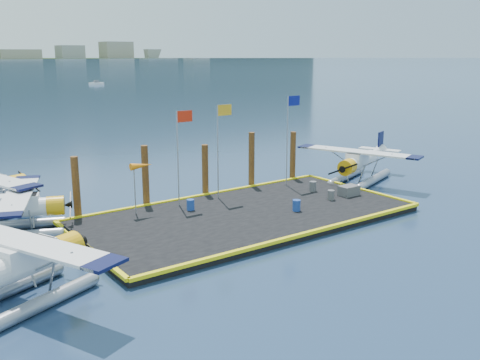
# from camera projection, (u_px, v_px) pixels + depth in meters

# --- Properties ---
(ground) EXTENTS (4000.00, 4000.00, 0.00)m
(ground) POSITION_uv_depth(u_px,v_px,m) (246.00, 219.00, 32.62)
(ground) COLOR #192D4B
(ground) RESTS_ON ground
(dock) EXTENTS (20.00, 10.00, 0.40)m
(dock) POSITION_uv_depth(u_px,v_px,m) (246.00, 216.00, 32.57)
(dock) COLOR black
(dock) RESTS_ON ground
(dock_bumpers) EXTENTS (20.25, 10.25, 0.18)m
(dock_bumpers) POSITION_uv_depth(u_px,v_px,m) (246.00, 211.00, 32.50)
(dock_bumpers) COLOR yellow
(dock_bumpers) RESTS_ON dock
(seaplane_a) EXTENTS (8.99, 9.46, 3.45)m
(seaplane_a) POSITION_uv_depth(u_px,v_px,m) (19.00, 269.00, 21.22)
(seaplane_a) COLOR #90949D
(seaplane_a) RESTS_ON ground
(seaplane_b) EXTENTS (8.29, 8.78, 3.18)m
(seaplane_b) POSITION_uv_depth(u_px,v_px,m) (13.00, 211.00, 29.42)
(seaplane_b) COLOR #90949D
(seaplane_b) RESTS_ON ground
(seaplane_d) EXTENTS (8.93, 9.47, 3.42)m
(seaplane_d) POSITION_uv_depth(u_px,v_px,m) (359.00, 164.00, 41.42)
(seaplane_d) COLOR #90949D
(seaplane_d) RESTS_ON ground
(drum_1) EXTENTS (0.49, 0.49, 0.69)m
(drum_1) POSITION_uv_depth(u_px,v_px,m) (296.00, 205.00, 32.84)
(drum_1) COLOR #1B3C96
(drum_1) RESTS_ON dock
(drum_2) EXTENTS (0.46, 0.46, 0.64)m
(drum_2) POSITION_uv_depth(u_px,v_px,m) (331.00, 195.00, 35.32)
(drum_2) COLOR #505054
(drum_2) RESTS_ON dock
(drum_4) EXTENTS (0.49, 0.49, 0.69)m
(drum_4) POSITION_uv_depth(u_px,v_px,m) (313.00, 186.00, 37.52)
(drum_4) COLOR #505054
(drum_4) RESTS_ON dock
(drum_5) EXTENTS (0.48, 0.48, 0.67)m
(drum_5) POSITION_uv_depth(u_px,v_px,m) (191.00, 205.00, 33.01)
(drum_5) COLOR #1B3C96
(drum_5) RESTS_ON dock
(crate) EXTENTS (1.34, 0.90, 0.67)m
(crate) POSITION_uv_depth(u_px,v_px,m) (349.00, 190.00, 36.43)
(crate) COLOR #505054
(crate) RESTS_ON dock
(flagpole_red) EXTENTS (1.14, 0.08, 6.00)m
(flagpole_red) POSITION_uv_depth(u_px,v_px,m) (180.00, 143.00, 33.28)
(flagpole_red) COLOR #96979E
(flagpole_red) RESTS_ON dock
(flagpole_yellow) EXTENTS (1.14, 0.08, 6.20)m
(flagpole_yellow) POSITION_uv_depth(u_px,v_px,m) (220.00, 137.00, 34.96)
(flagpole_yellow) COLOR #96979E
(flagpole_yellow) RESTS_ON dock
(flagpole_blue) EXTENTS (1.14, 0.08, 6.50)m
(flagpole_blue) POSITION_uv_depth(u_px,v_px,m) (289.00, 127.00, 38.34)
(flagpole_blue) COLOR #96979E
(flagpole_blue) RESTS_ON dock
(windsock) EXTENTS (1.40, 0.44, 3.12)m
(windsock) POSITION_uv_depth(u_px,v_px,m) (141.00, 167.00, 31.99)
(windsock) COLOR #96979E
(windsock) RESTS_ON dock
(piling_0) EXTENTS (0.44, 0.44, 4.00)m
(piling_0) POSITION_uv_depth(u_px,v_px,m) (76.00, 190.00, 31.55)
(piling_0) COLOR #452713
(piling_0) RESTS_ON ground
(piling_1) EXTENTS (0.44, 0.44, 4.20)m
(piling_1) POSITION_uv_depth(u_px,v_px,m) (146.00, 178.00, 34.10)
(piling_1) COLOR #452713
(piling_1) RESTS_ON ground
(piling_2) EXTENTS (0.44, 0.44, 3.80)m
(piling_2) POSITION_uv_depth(u_px,v_px,m) (205.00, 172.00, 36.71)
(piling_2) COLOR #452713
(piling_2) RESTS_ON ground
(piling_3) EXTENTS (0.44, 0.44, 4.30)m
(piling_3) POSITION_uv_depth(u_px,v_px,m) (252.00, 162.00, 38.94)
(piling_3) COLOR #452713
(piling_3) RESTS_ON ground
(piling_4) EXTENTS (0.44, 0.44, 4.00)m
(piling_4) POSITION_uv_depth(u_px,v_px,m) (293.00, 158.00, 41.26)
(piling_4) COLOR #452713
(piling_4) RESTS_ON ground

